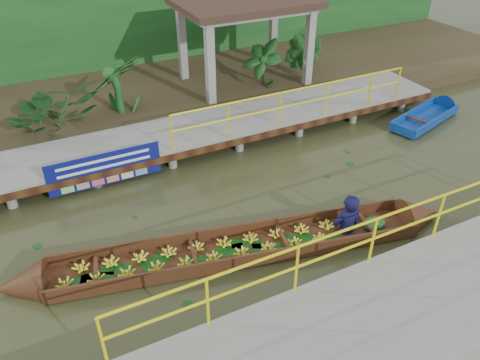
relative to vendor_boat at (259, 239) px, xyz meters
name	(u,v)px	position (x,y,z in m)	size (l,w,h in m)	color
ground	(252,211)	(0.49, 1.23, -0.29)	(80.00, 80.00, 0.00)	#2D3118
land_strip	(153,90)	(0.49, 8.73, -0.06)	(30.00, 8.00, 0.45)	#302918
far_dock	(197,132)	(0.51, 4.66, 0.19)	(16.00, 2.06, 1.66)	gray
near_dock	(418,315)	(1.49, -2.97, 0.01)	(18.00, 2.40, 1.73)	gray
pavilion	(245,12)	(3.49, 7.53, 2.53)	(4.40, 3.00, 3.00)	gray
foliage_backdrop	(127,21)	(0.49, 11.23, 1.71)	(30.00, 0.80, 4.00)	#15431B
vendor_boat	(259,239)	(0.00, 0.00, 0.00)	(9.46, 2.87, 2.29)	#361D0E
moored_blue_boat	(436,111)	(8.23, 3.11, -0.15)	(3.30, 1.69, 0.76)	navy
blue_banner	(105,169)	(-2.29, 3.71, 0.27)	(2.78, 0.04, 0.87)	navy
tropical_plants	(114,89)	(-1.26, 6.53, 1.09)	(14.49, 1.49, 1.86)	#15431B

